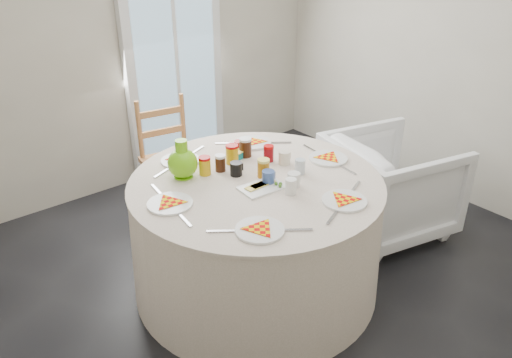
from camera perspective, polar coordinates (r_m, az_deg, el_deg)
floor at (r=3.59m, az=2.92°, el=-11.08°), size 4.00×4.00×0.00m
wall_back at (r=4.58m, az=-14.28°, el=14.86°), size 4.00×0.02×2.60m
wall_right at (r=4.52m, az=23.05°, el=13.41°), size 0.02×4.00×2.60m
glass_door at (r=4.78m, az=-9.28°, el=12.72°), size 1.00×0.08×2.10m
table at (r=3.33m, az=0.00°, el=-6.51°), size 1.65×1.65×0.84m
wooden_chair at (r=4.14m, az=-9.55°, el=1.81°), size 0.51×0.49×0.99m
armchair at (r=4.03m, az=14.98°, el=-0.79°), size 0.97×1.01×0.87m
place_settings at (r=3.13m, az=0.00°, el=-0.49°), size 1.85×1.85×0.03m
jar_cluster at (r=3.26m, az=-2.26°, el=1.73°), size 0.55×0.37×0.15m
butter_tub at (r=3.44m, az=-1.93°, el=2.53°), size 0.15×0.13×0.05m
green_pitcher at (r=3.16m, az=-8.37°, el=1.51°), size 0.25×0.25×0.24m
cheese_platter at (r=3.03m, az=0.71°, el=-1.39°), size 0.28×0.20×0.04m
mugs_glasses at (r=3.19m, az=1.60°, el=0.93°), size 0.69×0.69×0.11m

